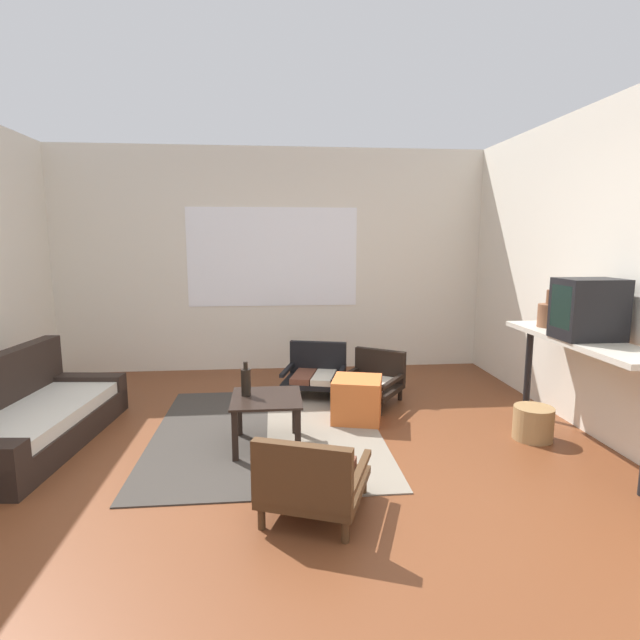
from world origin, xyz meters
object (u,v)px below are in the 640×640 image
Objects in this scene: armchair_striped_foreground at (312,480)px; ottoman_orange at (357,400)px; glass_bottle at (246,382)px; wicker_basket at (533,423)px; armchair_corner at (372,380)px; console_shelf at (581,351)px; crt_television at (588,309)px; couch at (28,419)px; armchair_by_window at (315,372)px; coffee_table at (267,407)px; clay_vase at (549,314)px.

ottoman_orange is (0.52, 1.54, -0.04)m from armchair_striped_foreground.
wicker_basket is (2.31, -0.10, -0.38)m from glass_bottle.
armchair_corner is 1.92m from console_shelf.
couch is at bearing 173.33° from crt_television.
glass_bottle reaches higher than armchair_by_window.
coffee_table is 2.48m from clay_vase.
armchair_striped_foreground is at bearing -108.83° from ottoman_orange.
wicker_basket is (-0.23, -0.28, -0.85)m from clay_vase.
armchair_by_window reaches higher than wicker_basket.
wicker_basket is (1.88, 0.99, -0.10)m from armchair_striped_foreground.
armchair_by_window is 2.31m from clay_vase.
armchair_corner is 1.54m from wicker_basket.
armchair_by_window is 2.37m from armchair_striped_foreground.
armchair_striped_foreground is (2.14, -1.24, 0.01)m from couch.
wicker_basket is at bearing -1.26° from coffee_table.
console_shelf is 0.51m from clay_vase.
armchair_by_window is at bearing 140.28° from console_shelf.
console_shelf is at bearing -39.72° from armchair_by_window.
wicker_basket is (2.15, -0.05, -0.19)m from coffee_table.
coffee_table is 1.42m from armchair_by_window.
couch is 5.83× the size of clay_vase.
glass_bottle is 2.34m from wicker_basket.
clay_vase reaches higher than glass_bottle.
couch is at bearing 173.74° from coffee_table.
coffee_table is at bearing -6.26° from couch.
clay_vase is at bearing 90.00° from console_shelf.
couch is at bearing -154.56° from armchair_by_window.
clay_vase is 1.17× the size of glass_bottle.
couch reaches higher than armchair_corner.
crt_television is at bearing -26.60° from ottoman_orange.
armchair_by_window is at bearing 62.98° from glass_bottle.
crt_television is 1.43× the size of wicker_basket.
crt_television reaches higher than armchair_corner.
console_shelf is (1.59, -0.74, 0.58)m from ottoman_orange.
crt_television is 2.62m from glass_bottle.
console_shelf is at bearing -5.99° from couch.
ottoman_orange is 0.26× the size of console_shelf.
armchair_striped_foreground is 2.47× the size of clay_vase.
coffee_table is 1.81× the size of wicker_basket.
armchair_corner is at bearing 135.83° from crt_television.
glass_bottle is 0.86× the size of wicker_basket.
crt_television is at bearing -40.65° from armchair_by_window.
armchair_corner is at bearing 65.06° from ottoman_orange.
coffee_table is 0.71× the size of armchair_corner.
clay_vase is at bearing 30.96° from armchair_striped_foreground.
console_shelf reaches higher than couch.
console_shelf reaches higher than armchair_corner.
glass_bottle is (-2.54, -0.18, -0.47)m from clay_vase.
armchair_corner is 1.56m from glass_bottle.
armchair_by_window is 0.45× the size of console_shelf.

